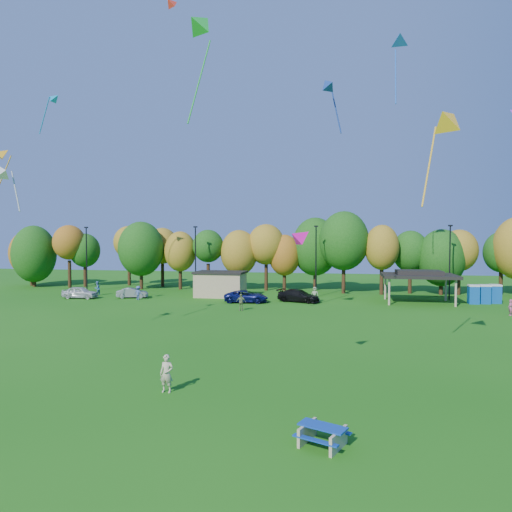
% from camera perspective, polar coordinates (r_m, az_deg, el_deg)
% --- Properties ---
extents(ground, '(160.00, 160.00, 0.00)m').
position_cam_1_polar(ground, '(20.40, -5.88, -19.27)').
color(ground, '#19600F').
rests_on(ground, ground).
extents(tree_line, '(93.57, 10.55, 11.15)m').
position_cam_1_polar(tree_line, '(64.03, 5.10, 0.82)').
color(tree_line, black).
rests_on(tree_line, ground).
extents(lamp_posts, '(64.50, 0.25, 9.09)m').
position_cam_1_polar(lamp_posts, '(58.32, 7.50, -0.32)').
color(lamp_posts, black).
rests_on(lamp_posts, ground).
extents(utility_building, '(6.30, 4.30, 3.25)m').
position_cam_1_polar(utility_building, '(58.56, -4.46, -3.50)').
color(utility_building, tan).
rests_on(utility_building, ground).
extents(pavilion, '(8.20, 6.20, 3.77)m').
position_cam_1_polar(pavilion, '(55.97, 19.67, -2.26)').
color(pavilion, tan).
rests_on(pavilion, ground).
extents(porta_potties, '(3.75, 2.12, 2.18)m').
position_cam_1_polar(porta_potties, '(58.44, 26.66, -4.27)').
color(porta_potties, '#0C4CA3').
rests_on(porta_potties, ground).
extents(picnic_table, '(2.12, 1.96, 0.74)m').
position_cam_1_polar(picnic_table, '(17.76, 8.32, -21.15)').
color(picnic_table, tan).
rests_on(picnic_table, ground).
extents(kite_flyer, '(0.68, 0.45, 1.84)m').
position_cam_1_polar(kite_flyer, '(23.20, -11.11, -14.22)').
color(kite_flyer, '#C1B491').
rests_on(kite_flyer, ground).
extents(car_a, '(4.45, 1.97, 1.49)m').
position_cam_1_polar(car_a, '(60.90, -21.12, -4.27)').
color(car_a, silver).
rests_on(car_a, ground).
extents(car_b, '(4.03, 2.52, 1.25)m').
position_cam_1_polar(car_b, '(59.33, -15.20, -4.48)').
color(car_b, gray).
rests_on(car_b, ground).
extents(car_c, '(5.26, 2.78, 1.41)m').
position_cam_1_polar(car_c, '(53.24, -1.24, -5.08)').
color(car_c, '#0E1456').
rests_on(car_c, ground).
extents(car_d, '(5.44, 3.52, 1.47)m').
position_cam_1_polar(car_d, '(53.90, 5.35, -4.97)').
color(car_d, black).
rests_on(car_d, ground).
extents(far_person_0, '(0.82, 0.99, 1.82)m').
position_cam_1_polar(far_person_0, '(63.38, -19.24, -3.84)').
color(far_person_0, '#548EB9').
rests_on(far_person_0, ground).
extents(far_person_1, '(1.14, 0.71, 1.69)m').
position_cam_1_polar(far_person_1, '(57.27, -14.51, -4.49)').
color(far_person_1, '#425692').
rests_on(far_person_1, ground).
extents(far_person_2, '(1.03, 0.44, 1.76)m').
position_cam_1_polar(far_person_2, '(47.35, -1.90, -5.78)').
color(far_person_2, '#768853').
rests_on(far_person_2, ground).
extents(far_person_3, '(0.97, 0.72, 1.81)m').
position_cam_1_polar(far_person_3, '(53.80, 7.35, -4.80)').
color(far_person_3, gray).
rests_on(far_person_3, ground).
extents(far_person_4, '(0.42, 0.60, 1.57)m').
position_cam_1_polar(far_person_4, '(50.69, 29.20, -5.64)').
color(far_person_4, '#C65D84').
rests_on(far_person_4, ground).
extents(kite_0, '(2.56, 3.35, 5.67)m').
position_cam_1_polar(kite_0, '(27.47, 23.04, 15.35)').
color(kite_0, yellow).
extents(kite_2, '(1.78, 4.02, 6.63)m').
position_cam_1_polar(kite_2, '(46.21, 17.50, 24.52)').
color(kite_2, blue).
extents(kite_3, '(2.24, 1.64, 3.51)m').
position_cam_1_polar(kite_3, '(35.93, -29.25, 9.22)').
color(kite_3, '#BABABA').
extents(kite_5, '(1.71, 1.83, 1.49)m').
position_cam_1_polar(kite_5, '(51.32, -10.26, 28.63)').
color(kite_5, red).
extents(kite_6, '(2.03, 2.55, 4.44)m').
position_cam_1_polar(kite_6, '(37.78, 8.91, 20.36)').
color(kite_6, navy).
extents(kite_7, '(2.78, 2.48, 5.35)m').
position_cam_1_polar(kite_7, '(48.62, -28.98, 11.04)').
color(kite_7, orange).
extents(kite_10, '(2.70, 4.43, 7.58)m').
position_cam_1_polar(kite_10, '(34.75, -6.68, 26.82)').
color(kite_10, green).
extents(kite_11, '(2.63, 1.14, 4.37)m').
position_cam_1_polar(kite_11, '(54.46, -23.87, 17.57)').
color(kite_11, '#0B7DB3').
extents(kite_12, '(1.56, 1.44, 1.28)m').
position_cam_1_polar(kite_12, '(24.13, 5.87, 2.47)').
color(kite_12, '#D10B84').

